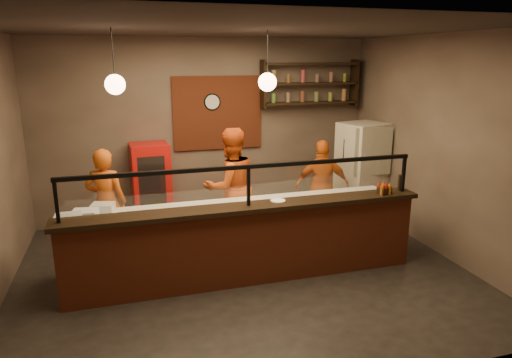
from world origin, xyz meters
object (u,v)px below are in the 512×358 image
object	(u,v)px
red_cooler	(151,186)
wall_clock	(212,102)
cook_mid	(231,187)
pizza_dough	(254,204)
fridge	(362,172)
cook_left	(106,202)
cook_right	(322,186)
condiment_caddy	(384,191)
pepper_mill	(399,183)

from	to	relation	value
red_cooler	wall_clock	bearing A→B (deg)	11.08
cook_mid	red_cooler	xyz separation A→B (m)	(-1.15, 1.08, -0.19)
wall_clock	pizza_dough	xyz separation A→B (m)	(0.11, -2.28, -1.19)
fridge	pizza_dough	size ratio (longest dim) A/B	3.27
pizza_dough	wall_clock	bearing A→B (deg)	92.80
wall_clock	red_cooler	size ratio (longest dim) A/B	0.20
wall_clock	cook_left	world-z (taller)	wall_clock
cook_right	fridge	xyz separation A→B (m)	(0.90, 0.29, 0.10)
cook_right	condiment_caddy	size ratio (longest dim) A/B	9.47
wall_clock	fridge	world-z (taller)	wall_clock
cook_left	condiment_caddy	bearing A→B (deg)	173.79
fridge	red_cooler	bearing A→B (deg)	155.39
red_cooler	cook_mid	bearing A→B (deg)	-47.21
cook_mid	pizza_dough	size ratio (longest dim) A/B	3.42
cook_mid	fridge	distance (m)	2.54
wall_clock	cook_right	world-z (taller)	wall_clock
wall_clock	condiment_caddy	xyz separation A→B (m)	(1.81, -2.80, -0.99)
fridge	wall_clock	bearing A→B (deg)	144.45
cook_right	condiment_caddy	bearing A→B (deg)	110.43
cook_left	cook_mid	world-z (taller)	cook_mid
fridge	red_cooler	distance (m)	3.71
red_cooler	cook_left	bearing A→B (deg)	-130.21
condiment_caddy	pizza_dough	bearing A→B (deg)	162.83
cook_left	pizza_dough	distance (m)	2.21
fridge	pepper_mill	xyz separation A→B (m)	(-0.40, -1.75, 0.29)
cook_left	red_cooler	distance (m)	1.20
cook_mid	cook_right	world-z (taller)	cook_mid
wall_clock	red_cooler	world-z (taller)	wall_clock
wall_clock	pepper_mill	bearing A→B (deg)	-52.23
wall_clock	condiment_caddy	distance (m)	3.48
condiment_caddy	pepper_mill	bearing A→B (deg)	17.51
cook_mid	pizza_dough	world-z (taller)	cook_mid
pizza_dough	pepper_mill	distance (m)	2.05
pepper_mill	wall_clock	bearing A→B (deg)	127.77
cook_mid	pizza_dough	bearing A→B (deg)	84.43
cook_right	condiment_caddy	xyz separation A→B (m)	(0.21, -1.54, 0.33)
red_cooler	fridge	bearing A→B (deg)	-14.13
cook_mid	red_cooler	bearing A→B (deg)	-56.42
cook_right	pizza_dough	distance (m)	1.81
cook_left	red_cooler	xyz separation A→B (m)	(0.71, 0.97, -0.07)
pepper_mill	red_cooler	bearing A→B (deg)	143.58
cook_mid	pizza_dough	distance (m)	0.90
wall_clock	red_cooler	bearing A→B (deg)	-164.95
wall_clock	pizza_dough	bearing A→B (deg)	-87.20
cook_left	cook_mid	xyz separation A→B (m)	(1.86, -0.11, 0.12)
cook_mid	pepper_mill	distance (m)	2.50
condiment_caddy	cook_left	bearing A→B (deg)	157.49
condiment_caddy	pepper_mill	distance (m)	0.31
cook_left	condiment_caddy	world-z (taller)	cook_left
cook_right	pepper_mill	bearing A→B (deg)	121.72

